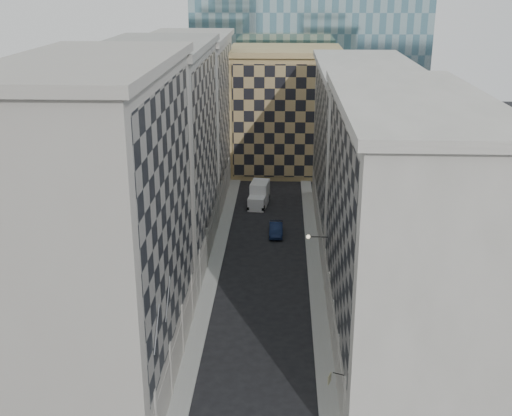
# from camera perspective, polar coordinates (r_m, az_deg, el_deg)

# --- Properties ---
(sidewalk_west) EXTENTS (1.50, 100.00, 0.15)m
(sidewalk_west) POSITION_cam_1_polar(r_m,az_deg,el_deg) (67.22, -3.77, -5.34)
(sidewalk_west) COLOR gray
(sidewalk_west) RESTS_ON ground
(sidewalk_east) EXTENTS (1.50, 100.00, 0.15)m
(sidewalk_east) POSITION_cam_1_polar(r_m,az_deg,el_deg) (66.94, 5.25, -5.49)
(sidewalk_east) COLOR gray
(sidewalk_east) RESTS_ON ground
(bldg_left_a) EXTENTS (10.80, 22.80, 23.70)m
(bldg_left_a) POSITION_cam_1_polar(r_m,az_deg,el_deg) (46.48, -13.49, -1.83)
(bldg_left_a) COLOR #A29B92
(bldg_left_a) RESTS_ON ground
(bldg_left_b) EXTENTS (10.80, 22.80, 22.70)m
(bldg_left_b) POSITION_cam_1_polar(r_m,az_deg,el_deg) (67.00, -8.52, 4.65)
(bldg_left_b) COLOR gray
(bldg_left_b) RESTS_ON ground
(bldg_left_c) EXTENTS (10.80, 22.80, 21.70)m
(bldg_left_c) POSITION_cam_1_polar(r_m,az_deg,el_deg) (88.24, -5.88, 8.04)
(bldg_left_c) COLOR #A29B92
(bldg_left_c) RESTS_ON ground
(bldg_right_a) EXTENTS (10.80, 26.80, 20.70)m
(bldg_right_a) POSITION_cam_1_polar(r_m,az_deg,el_deg) (49.85, 12.85, -2.15)
(bldg_right_a) COLOR #ABA79C
(bldg_right_a) RESTS_ON ground
(bldg_right_b) EXTENTS (10.80, 28.80, 19.70)m
(bldg_right_b) POSITION_cam_1_polar(r_m,az_deg,el_deg) (75.44, 9.38, 5.13)
(bldg_right_b) COLOR #ABA79C
(bldg_right_b) RESTS_ON ground
(tan_block) EXTENTS (16.80, 14.80, 18.80)m
(tan_block) POSITION_cam_1_polar(r_m,az_deg,el_deg) (100.26, 2.59, 8.71)
(tan_block) COLOR tan
(tan_block) RESTS_ON ground
(flagpoles_left) EXTENTS (0.10, 6.33, 2.33)m
(flagpoles_left) POSITION_cam_1_polar(r_m,az_deg,el_deg) (42.55, -8.31, -9.25)
(flagpoles_left) COLOR gray
(flagpoles_left) RESTS_ON ground
(bracket_lamp) EXTENTS (1.98, 0.36, 0.36)m
(bracket_lamp) POSITION_cam_1_polar(r_m,az_deg,el_deg) (58.96, 4.84, -2.56)
(bracket_lamp) COLOR black
(bracket_lamp) RESTS_ON ground
(box_truck) EXTENTS (2.86, 5.71, 3.01)m
(box_truck) POSITION_cam_1_polar(r_m,az_deg,el_deg) (85.30, 0.27, 1.12)
(box_truck) COLOR white
(box_truck) RESTS_ON ground
(dark_car) EXTENTS (1.59, 4.48, 1.47)m
(dark_car) POSITION_cam_1_polar(r_m,az_deg,el_deg) (75.48, 1.79, -1.88)
(dark_car) COLOR #101B3A
(dark_car) RESTS_ON ground
(shop_sign) EXTENTS (1.08, 0.63, 0.73)m
(shop_sign) POSITION_cam_1_polar(r_m,az_deg,el_deg) (43.63, 6.63, -14.79)
(shop_sign) COLOR black
(shop_sign) RESTS_ON ground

